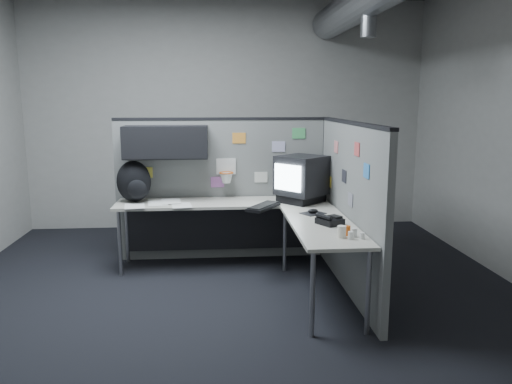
{
  "coord_description": "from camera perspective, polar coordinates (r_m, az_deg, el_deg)",
  "views": [
    {
      "loc": [
        -0.17,
        -4.37,
        1.83
      ],
      "look_at": [
        0.22,
        0.35,
        0.95
      ],
      "focal_mm": 35.0,
      "sensor_mm": 36.0,
      "label": 1
    }
  ],
  "objects": [
    {
      "name": "room",
      "position": [
        4.44,
        4.89,
        13.96
      ],
      "size": [
        5.62,
        5.62,
        3.22
      ],
      "color": "black",
      "rests_on": "ground"
    },
    {
      "name": "partition_back",
      "position": [
        5.66,
        -5.5,
        2.03
      ],
      "size": [
        2.44,
        0.42,
        1.63
      ],
      "color": "slate",
      "rests_on": "ground"
    },
    {
      "name": "partition_right",
      "position": [
        4.86,
        10.58,
        -1.64
      ],
      "size": [
        0.07,
        2.23,
        1.63
      ],
      "color": "slate",
      "rests_on": "ground"
    },
    {
      "name": "desk",
      "position": [
        5.22,
        -1.09,
        -2.93
      ],
      "size": [
        2.31,
        2.11,
        0.73
      ],
      "color": "#B5B2A3",
      "rests_on": "ground"
    },
    {
      "name": "monitor",
      "position": [
        5.4,
        5.2,
        1.56
      ],
      "size": [
        0.62,
        0.62,
        0.5
      ],
      "rotation": [
        0.0,
        0.0,
        -0.05
      ],
      "color": "black",
      "rests_on": "desk"
    },
    {
      "name": "keyboard",
      "position": [
        5.1,
        0.85,
        -1.68
      ],
      "size": [
        0.39,
        0.48,
        0.04
      ],
      "rotation": [
        0.0,
        0.0,
        0.2
      ],
      "color": "black",
      "rests_on": "desk"
    },
    {
      "name": "mouse",
      "position": [
        4.9,
        6.53,
        -2.28
      ],
      "size": [
        0.27,
        0.26,
        0.05
      ],
      "rotation": [
        0.0,
        0.0,
        -0.24
      ],
      "color": "black",
      "rests_on": "desk"
    },
    {
      "name": "phone",
      "position": [
        4.5,
        8.39,
        -3.22
      ],
      "size": [
        0.26,
        0.27,
        0.1
      ],
      "rotation": [
        0.0,
        0.0,
        0.35
      ],
      "color": "black",
      "rests_on": "desk"
    },
    {
      "name": "bottles",
      "position": [
        4.11,
        10.99,
        -4.64
      ],
      "size": [
        0.14,
        0.16,
        0.08
      ],
      "rotation": [
        0.0,
        0.0,
        0.22
      ],
      "color": "silver",
      "rests_on": "desk"
    },
    {
      "name": "cup",
      "position": [
        4.08,
        9.77,
        -4.5
      ],
      "size": [
        0.09,
        0.09,
        0.1
      ],
      "primitive_type": "cylinder",
      "rotation": [
        0.0,
        0.0,
        0.38
      ],
      "color": "silver",
      "rests_on": "desk"
    },
    {
      "name": "papers",
      "position": [
        5.39,
        -10.76,
        -1.34
      ],
      "size": [
        0.73,
        0.51,
        0.01
      ],
      "rotation": [
        0.0,
        0.0,
        0.15
      ],
      "color": "white",
      "rests_on": "desk"
    },
    {
      "name": "backpack",
      "position": [
        5.54,
        -13.76,
        1.1
      ],
      "size": [
        0.37,
        0.34,
        0.45
      ],
      "rotation": [
        0.0,
        0.0,
        0.02
      ],
      "color": "black",
      "rests_on": "desk"
    }
  ]
}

